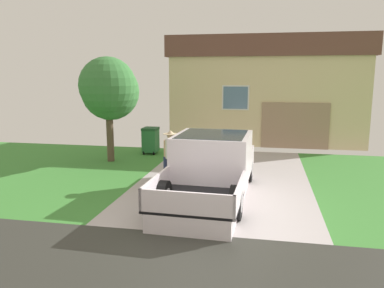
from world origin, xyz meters
name	(u,v)px	position (x,y,z in m)	size (l,w,h in m)	color
ground	(183,282)	(0.00, -1.86, -0.01)	(29.20, 18.60, 0.18)	#B4ACAC
pickup_truck	(212,167)	(-0.19, 2.78, 0.76)	(2.20, 5.19, 1.67)	silver
person_with_hat	(171,153)	(-1.53, 3.44, 0.97)	(0.48, 0.43, 1.66)	navy
handbag	(166,182)	(-1.61, 3.25, 0.13)	(0.39, 0.20, 0.46)	beige
house_with_garage	(266,89)	(1.19, 12.96, 2.55)	(9.26, 5.99, 5.04)	beige
front_yard_tree	(109,89)	(-4.50, 6.02, 2.75)	(2.20, 2.55, 3.92)	brown
wheeled_trash_bin	(151,140)	(-3.49, 7.78, 0.59)	(0.60, 0.72, 1.09)	#286B38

